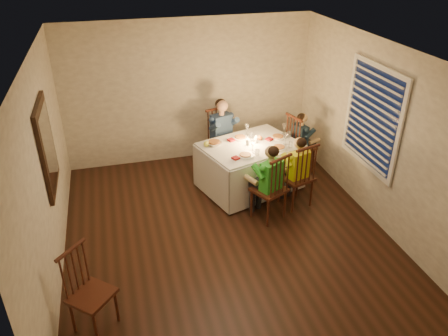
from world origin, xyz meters
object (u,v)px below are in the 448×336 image
object	(u,v)px
chair_near_right	(294,204)
dining_table	(250,157)
chair_adult	(222,166)
child_teal	(298,170)
chair_end	(298,170)
chair_extra	(98,326)
adult	(222,166)
child_yellow	(294,204)
chair_near_left	(267,217)
serving_bowl	(214,143)
child_green	(267,217)

from	to	relation	value
chair_near_right	dining_table	bearing A→B (deg)	-67.84
chair_adult	child_teal	size ratio (longest dim) A/B	0.98
chair_end	chair_extra	bearing A→B (deg)	112.37
chair_end	adult	bearing A→B (deg)	53.91
adult	child_yellow	world-z (taller)	adult
adult	chair_near_left	bearing A→B (deg)	-100.00
chair_near_right	serving_bowl	size ratio (longest dim) A/B	4.63
dining_table	chair_end	bearing A→B (deg)	-0.29
chair_extra	chair_adult	bearing A→B (deg)	7.01
dining_table	serving_bowl	xyz separation A→B (m)	(-0.57, 0.13, 0.26)
dining_table	chair_end	distance (m)	1.24
adult	child_teal	bearing A→B (deg)	-39.50
chair_adult	chair_end	xyz separation A→B (m)	(1.31, -0.51, 0.00)
chair_extra	child_yellow	bearing A→B (deg)	-18.54
child_yellow	serving_bowl	distance (m)	1.61
chair_near_right	adult	size ratio (longest dim) A/B	0.84
chair_extra	child_green	distance (m)	2.95
chair_near_left	chair_extra	size ratio (longest dim) A/B	1.07
chair_near_left	child_yellow	distance (m)	0.59
chair_end	serving_bowl	xyz separation A→B (m)	(-1.63, -0.20, 0.84)
chair_extra	child_teal	world-z (taller)	child_teal
chair_end	chair_extra	size ratio (longest dim) A/B	1.07
chair_extra	child_yellow	xyz separation A→B (m)	(3.09, 1.72, 0.00)
dining_table	child_green	world-z (taller)	dining_table
chair_adult	child_teal	bearing A→B (deg)	-39.50
chair_extra	serving_bowl	bearing A→B (deg)	4.38
chair_adult	chair_near_left	size ratio (longest dim) A/B	1.00
chair_adult	chair_end	size ratio (longest dim) A/B	1.00
child_teal	chair_adult	bearing A→B (deg)	53.91
dining_table	child_teal	bearing A→B (deg)	-0.29
child_green	chair_near_right	bearing A→B (deg)	176.42
chair_extra	serving_bowl	size ratio (longest dim) A/B	4.32
chair_near_left	serving_bowl	size ratio (longest dim) A/B	4.63
chair_near_right	adult	distance (m)	1.71
dining_table	chair_adult	distance (m)	1.05
chair_adult	chair_near_left	world-z (taller)	same
chair_near_left	dining_table	bearing A→B (deg)	-116.55
child_teal	serving_bowl	world-z (taller)	serving_bowl
chair_extra	serving_bowl	xyz separation A→B (m)	(1.98, 2.54, 0.84)
child_yellow	child_teal	xyz separation A→B (m)	(0.51, 1.01, 0.00)
dining_table	serving_bowl	bearing A→B (deg)	149.69
chair_adult	chair_near_left	bearing A→B (deg)	-100.00
chair_near_left	chair_near_right	world-z (taller)	same
child_green	chair_adult	bearing A→B (deg)	-108.30
chair_end	chair_near_right	bearing A→B (deg)	138.26
chair_extra	child_teal	bearing A→B (deg)	-10.48
chair_near_left	child_green	distance (m)	0.00
chair_adult	serving_bowl	world-z (taller)	serving_bowl
child_yellow	child_teal	size ratio (longest dim) A/B	1.05
chair_near_right	chair_end	bearing A→B (deg)	-132.94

